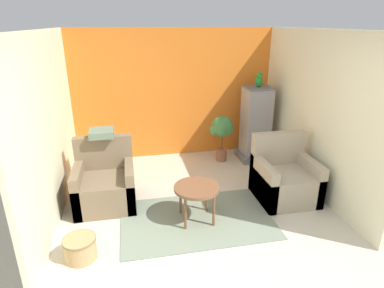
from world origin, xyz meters
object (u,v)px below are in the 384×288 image
at_px(armchair_right, 284,179).
at_px(potted_plant, 222,130).
at_px(coffee_table, 197,190).
at_px(birdcage, 255,125).
at_px(parrot, 259,80).
at_px(wicker_basket, 80,248).
at_px(armchair_left, 105,185).

xyz_separation_m(armchair_right, potted_plant, (-0.53, 1.54, 0.31)).
relative_size(coffee_table, birdcage, 0.43).
height_order(coffee_table, parrot, parrot).
height_order(armchair_right, parrot, parrot).
bearing_deg(birdcage, wicker_basket, -142.06).
distance_m(birdcage, potted_plant, 0.66).
distance_m(armchair_right, potted_plant, 1.66).
bearing_deg(armchair_left, wicker_basket, -101.42).
xyz_separation_m(armchair_right, wicker_basket, (-2.86, -0.80, -0.16)).
relative_size(coffee_table, wicker_basket, 1.64).
bearing_deg(parrot, armchair_left, -156.85).
xyz_separation_m(coffee_table, potted_plant, (0.89, 1.86, 0.17)).
xyz_separation_m(armchair_left, parrot, (2.75, 1.18, 1.22)).
bearing_deg(wicker_basket, birdcage, 37.94).
height_order(armchair_left, parrot, parrot).
distance_m(coffee_table, armchair_left, 1.39).
relative_size(coffee_table, potted_plant, 0.68).
height_order(potted_plant, wicker_basket, potted_plant).
bearing_deg(parrot, armchair_right, -94.81).
xyz_separation_m(armchair_left, potted_plant, (2.09, 1.19, 0.31)).
height_order(coffee_table, armchair_left, armchair_left).
distance_m(armchair_left, parrot, 3.23).
height_order(parrot, wicker_basket, parrot).
relative_size(armchair_right, potted_plant, 1.07).
height_order(coffee_table, wicker_basket, coffee_table).
bearing_deg(potted_plant, birdcage, -1.51).
xyz_separation_m(birdcage, potted_plant, (-0.66, 0.02, -0.05)).
distance_m(coffee_table, parrot, 2.64).
xyz_separation_m(armchair_right, birdcage, (0.13, 1.52, 0.37)).
bearing_deg(parrot, coffee_table, -129.88).
bearing_deg(armchair_right, coffee_table, -167.26).
relative_size(armchair_right, parrot, 3.50).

